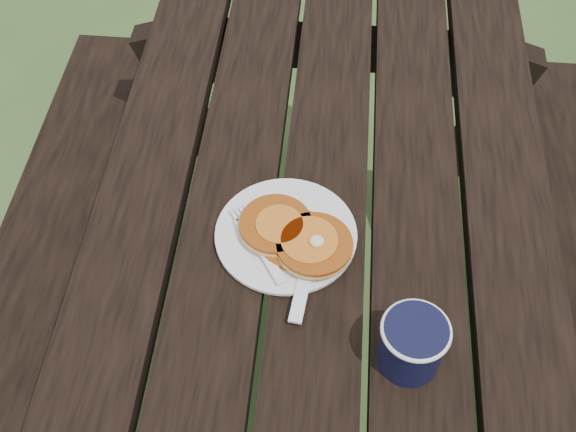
# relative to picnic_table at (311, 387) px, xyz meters

# --- Properties ---
(picnic_table) EXTENTS (1.36, 1.80, 0.75)m
(picnic_table) POSITION_rel_picnic_table_xyz_m (0.00, 0.00, 0.00)
(picnic_table) COLOR black
(picnic_table) RESTS_ON ground
(plate) EXTENTS (0.28, 0.28, 0.01)m
(plate) POSITION_rel_picnic_table_xyz_m (-0.06, 0.08, 0.39)
(plate) COLOR white
(plate) RESTS_ON picnic_table
(pancake_stack) EXTENTS (0.18, 0.15, 0.04)m
(pancake_stack) POSITION_rel_picnic_table_xyz_m (-0.04, 0.06, 0.41)
(pancake_stack) COLOR #A54D12
(pancake_stack) RESTS_ON plate
(knife) EXTENTS (0.04, 0.18, 0.00)m
(knife) POSITION_rel_picnic_table_xyz_m (-0.02, 0.01, 0.39)
(knife) COLOR white
(knife) RESTS_ON plate
(fork) EXTENTS (0.11, 0.15, 0.01)m
(fork) POSITION_rel_picnic_table_xyz_m (-0.08, 0.03, 0.40)
(fork) COLOR white
(fork) RESTS_ON plate
(coffee_cup) EXTENTS (0.09, 0.09, 0.09)m
(coffee_cup) POSITION_rel_picnic_table_xyz_m (0.13, -0.12, 0.43)
(coffee_cup) COLOR black
(coffee_cup) RESTS_ON picnic_table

